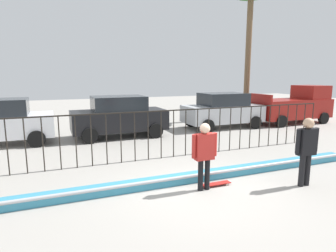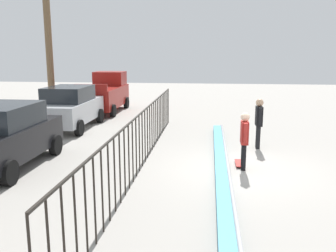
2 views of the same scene
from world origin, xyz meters
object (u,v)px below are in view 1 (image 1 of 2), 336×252
camera_operator (307,146)px  parked_car_black (119,116)px  skateboarder (204,150)px  skateboard (216,184)px  parked_car_silver (223,110)px  pickup_truck (294,106)px

camera_operator → parked_car_black: bearing=-8.4°
skateboarder → skateboard: skateboarder is taller
parked_car_black → parked_car_silver: (5.77, 0.20, 0.00)m
skateboard → parked_car_silver: parked_car_silver is taller
skateboard → parked_car_silver: (4.78, 7.21, 0.91)m
skateboarder → parked_car_black: bearing=75.6°
skateboard → pickup_truck: bearing=37.0°
parked_car_black → pickup_truck: 10.66m
parked_car_black → pickup_truck: pickup_truck is taller
parked_car_silver → skateboard: bearing=-119.0°
skateboarder → skateboard: bearing=-6.4°
camera_operator → parked_car_silver: bearing=-48.4°
skateboard → parked_car_black: 7.13m
parked_car_black → parked_car_silver: same height
pickup_truck → parked_car_silver: bearing=-177.9°
parked_car_black → skateboard: bearing=-81.1°
pickup_truck → skateboarder: bearing=-140.2°
skateboard → camera_operator: size_ratio=0.45×
parked_car_black → parked_car_silver: 5.78m
camera_operator → parked_car_silver: 8.46m
camera_operator → parked_car_black: parked_car_black is taller
pickup_truck → skateboard: bearing=-139.4°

